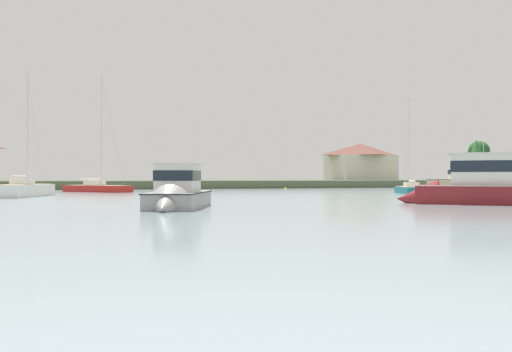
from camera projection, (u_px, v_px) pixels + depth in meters
far_shore_bank at (135, 183)px, 107.37m from camera, size 229.98×56.92×1.16m
cruiser_grey at (176, 197)px, 30.57m from camera, size 5.42×8.64×4.36m
sailboat_white at (24, 194)px, 49.60m from camera, size 5.02×9.08×11.70m
cruiser_maroon at (477, 192)px, 35.80m from camera, size 10.00×9.18×5.75m
cruiser_sand at (466, 184)px, 82.21m from camera, size 10.68×4.84×5.25m
sailboat_teal at (411, 191)px, 58.91m from camera, size 4.78×7.51×10.45m
sailboat_red at (97, 190)px, 65.61m from camera, size 7.51×8.62×13.79m
mooring_buoy_yellow at (285, 189)px, 81.68m from camera, size 0.37×0.37×0.42m
shore_tree_far_right at (476, 151)px, 122.59m from camera, size 3.73×3.73×8.52m
shore_tree_far_left at (479, 151)px, 134.13m from camera, size 4.92×4.92×9.06m
cottage_behind_trees at (360, 161)px, 114.75m from camera, size 12.72×9.96×7.28m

